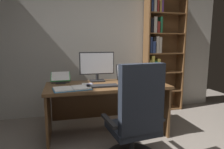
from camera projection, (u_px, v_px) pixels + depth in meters
wall_back at (106, 43)px, 3.74m from camera, size 4.60×0.12×2.67m
desk at (106, 97)px, 2.91m from camera, size 1.70×0.75×0.75m
bookshelf at (159, 55)px, 3.83m from camera, size 0.78×0.26×2.27m
office_chair at (136, 123)px, 2.12m from camera, size 0.65×0.60×1.14m
monitor at (97, 66)px, 2.98m from camera, size 0.53×0.16×0.45m
laptop at (128, 77)px, 3.13m from camera, size 0.33×0.30×0.24m
keyboard at (102, 86)px, 2.64m from camera, size 0.42×0.15×0.02m
computer_mouse at (124, 84)px, 2.71m from camera, size 0.06×0.10×0.04m
reading_stand_with_book at (61, 78)px, 2.93m from camera, size 0.28×0.26×0.14m
open_binder at (72, 88)px, 2.49m from camera, size 0.50×0.33×0.02m
notepad at (87, 85)px, 2.74m from camera, size 0.17×0.23×0.01m
pen at (89, 84)px, 2.74m from camera, size 0.14×0.04×0.01m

